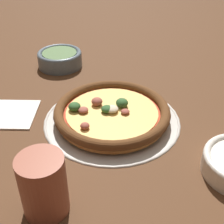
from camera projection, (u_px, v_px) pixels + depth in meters
ground_plane at (112, 120)px, 0.75m from camera, size 3.00×3.00×0.00m
pizza_tray at (112, 119)px, 0.75m from camera, size 0.33×0.33×0.01m
pizza at (112, 112)px, 0.74m from camera, size 0.28×0.28×0.04m
bowl_far at (60, 58)px, 0.99m from camera, size 0.14×0.14×0.05m
drinking_cup at (43, 185)px, 0.51m from camera, size 0.08×0.08×0.11m
napkin at (7, 113)px, 0.77m from camera, size 0.13×0.15×0.01m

